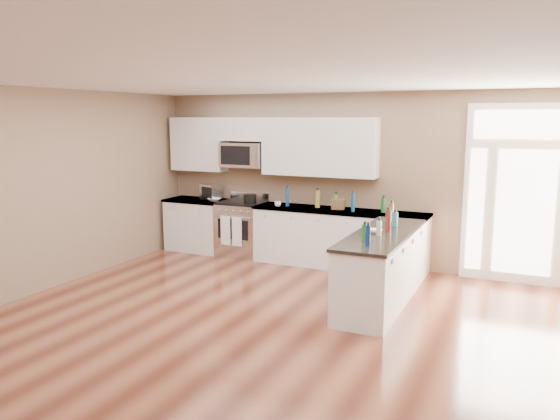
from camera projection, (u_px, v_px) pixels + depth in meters
name	position (u px, v px, depth m)	size (l,w,h in m)	color
ground	(235.00, 356.00, 5.53)	(8.00, 8.00, 0.00)	#4D2215
room_shell	(232.00, 190.00, 5.25)	(8.00, 8.00, 8.00)	#876D56
back_cabinet_left	(197.00, 226.00, 9.95)	(1.10, 0.66, 0.94)	white
back_cabinet_right	(339.00, 240.00, 8.83)	(2.85, 0.66, 0.94)	white
peninsula_cabinet	(382.00, 270.00, 7.08)	(0.69, 2.32, 0.94)	white
upper_cabinet_left	(199.00, 144.00, 9.84)	(1.04, 0.33, 0.95)	white
upper_cabinet_right	(319.00, 147.00, 8.88)	(1.94, 0.33, 0.95)	white
upper_cabinet_short	(244.00, 129.00, 9.41)	(0.82, 0.33, 0.40)	white
microwave	(244.00, 155.00, 9.45)	(0.78, 0.41, 0.42)	silver
entry_door	(526.00, 195.00, 7.79)	(1.70, 0.10, 2.60)	white
kitchen_range	(242.00, 228.00, 9.56)	(0.77, 0.69, 1.08)	silver
stockpot	(250.00, 198.00, 9.31)	(0.22, 0.22, 0.17)	black
toaster_oven	(211.00, 192.00, 9.82)	(0.32, 0.25, 0.27)	silver
cardboard_box	(338.00, 204.00, 8.77)	(0.20, 0.15, 0.17)	brown
bowl_left	(214.00, 200.00, 9.62)	(0.21, 0.21, 0.05)	white
bowl_peninsula	(375.00, 231.00, 6.95)	(0.17, 0.17, 0.05)	white
cup_counter	(278.00, 204.00, 9.04)	(0.11, 0.11, 0.09)	white
counter_bottles	(355.00, 211.00, 7.90)	(2.09, 2.45, 0.31)	#19591E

